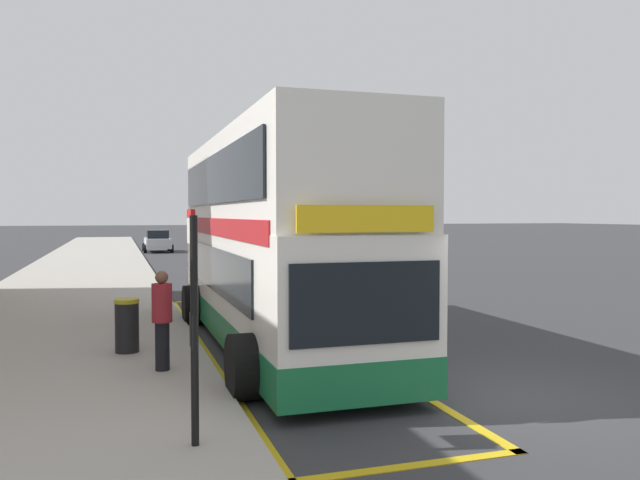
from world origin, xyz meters
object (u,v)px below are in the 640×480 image
bus_stop_sign (193,306)px  parked_car_navy_behind (230,239)px  double_decker_bus (272,248)px  pedestrian_waiting_near_sign (162,316)px  parked_car_silver_ahead (157,241)px  litter_bin (127,325)px

bus_stop_sign → parked_car_navy_behind: bearing=79.8°
bus_stop_sign → parked_car_navy_behind: bus_stop_sign is taller
double_decker_bus → pedestrian_waiting_near_sign: 3.41m
parked_car_silver_ahead → double_decker_bus: bearing=-90.4°
parked_car_silver_ahead → litter_bin: bearing=-95.1°
litter_bin → parked_car_navy_behind: bearing=77.4°
bus_stop_sign → litter_bin: bus_stop_sign is taller
double_decker_bus → parked_car_navy_behind: double_decker_bus is taller
bus_stop_sign → double_decker_bus: bearing=68.3°
pedestrian_waiting_near_sign → litter_bin: size_ratio=1.65×
pedestrian_waiting_near_sign → litter_bin: (-0.55, 1.66, -0.40)m
parked_car_silver_ahead → pedestrian_waiting_near_sign: bearing=-94.1°
parked_car_silver_ahead → pedestrian_waiting_near_sign: size_ratio=2.49×
parked_car_navy_behind → parked_car_silver_ahead: 6.28m
parked_car_silver_ahead → litter_bin: 35.94m
parked_car_navy_behind → pedestrian_waiting_near_sign: 40.63m
parked_car_navy_behind → parked_car_silver_ahead: size_ratio=1.00×
double_decker_bus → bus_stop_sign: (-2.31, -5.81, -0.34)m
parked_car_silver_ahead → litter_bin: parked_car_silver_ahead is taller
double_decker_bus → pedestrian_waiting_near_sign: (-2.43, -2.17, -1.01)m
parked_car_navy_behind → litter_bin: bearing=-102.1°
bus_stop_sign → litter_bin: 5.45m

